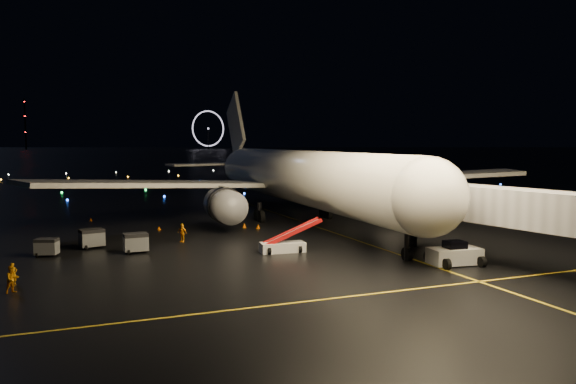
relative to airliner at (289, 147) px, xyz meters
name	(u,v)px	position (x,y,z in m)	size (l,w,h in m)	color
ground	(94,159)	(-11.82, 272.81, -9.49)	(2000.00, 2000.00, 0.00)	black
lane_centre	(330,231)	(0.18, -12.19, -9.48)	(0.25, 80.00, 0.02)	gold
lane_cross	(261,307)	(-16.82, -37.19, -9.48)	(60.00, 0.25, 0.02)	gold
airliner	(289,147)	(0.00, 0.00, 0.00)	(66.98, 63.63, 18.98)	white
pushback_tug	(455,253)	(2.16, -31.82, -8.48)	(4.24, 2.22, 2.02)	silver
belt_loader	(282,236)	(-9.26, -21.49, -8.02)	(6.07, 1.66, 2.94)	silver
crew_a	(13,274)	(-31.57, -25.62, -8.67)	(0.60, 0.39, 1.64)	orange
crew_b	(12,279)	(-31.45, -27.86, -8.54)	(0.93, 0.72, 1.90)	orange
crew_c	(182,233)	(-16.90, -12.72, -8.53)	(1.13, 0.47, 1.93)	orange
safety_cone_0	(258,226)	(-6.83, -7.22, -9.21)	(0.48, 0.48, 0.55)	#EA5F00
safety_cone_1	(244,225)	(-8.14, -6.01, -9.21)	(0.49, 0.49, 0.56)	#EA5F00
safety_cone_2	(159,228)	(-17.89, -3.98, -9.26)	(0.41, 0.41, 0.46)	#EA5F00
safety_cone_3	(91,219)	(-24.95, 6.81, -9.26)	(0.40, 0.40, 0.46)	#EA5F00
ferris_wheel	(208,130)	(158.18, 692.81, 16.51)	(50.00, 4.00, 52.00)	black
radio_mast	(25,124)	(-71.82, 712.81, 22.51)	(1.80, 1.80, 64.00)	black
taxiway_lights	(132,181)	(-11.82, 78.81, -9.31)	(164.00, 92.00, 0.36)	black
baggage_cart_0	(92,239)	(-25.66, -12.74, -8.56)	(2.18, 1.52, 1.85)	slate
baggage_cart_1	(136,243)	(-21.99, -16.72, -8.58)	(2.14, 1.50, 1.82)	slate
baggage_cart_2	(47,247)	(-29.61, -15.29, -8.70)	(1.87, 1.31, 1.59)	slate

